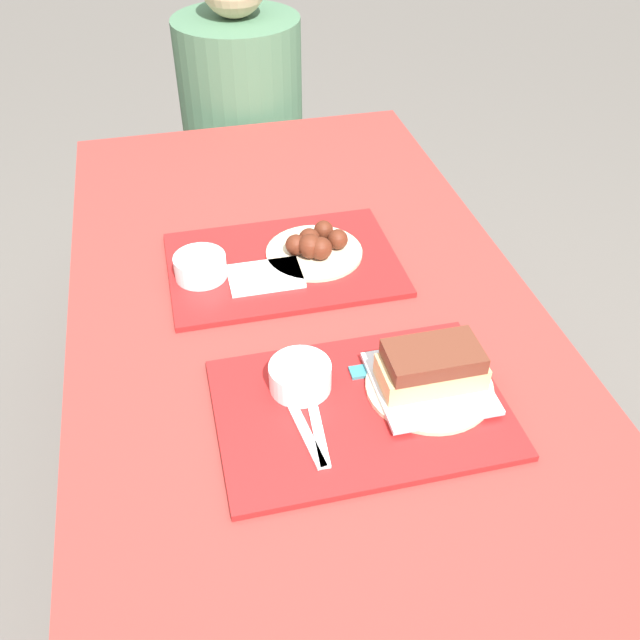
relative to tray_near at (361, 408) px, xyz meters
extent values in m
plane|color=#605B56|center=(-0.03, 0.15, -0.73)|extent=(12.00, 12.00, 0.00)
cube|color=maroon|center=(-0.03, 0.15, -0.03)|extent=(0.87, 1.90, 0.04)
cylinder|color=maroon|center=(-0.40, 1.02, -0.39)|extent=(0.07, 0.07, 0.68)
cylinder|color=maroon|center=(0.35, 1.02, -0.39)|extent=(0.07, 0.07, 0.68)
cube|color=maroon|center=(-0.03, 1.32, -0.29)|extent=(0.83, 0.28, 0.04)
cylinder|color=maroon|center=(-0.38, 1.32, -0.52)|extent=(0.06, 0.06, 0.42)
cylinder|color=maroon|center=(0.33, 1.32, -0.52)|extent=(0.06, 0.06, 0.42)
cube|color=red|center=(0.00, 0.00, 0.00)|extent=(0.46, 0.32, 0.01)
cube|color=red|center=(-0.04, 0.42, 0.00)|extent=(0.46, 0.32, 0.01)
cylinder|color=white|center=(-0.08, 0.06, 0.03)|extent=(0.10, 0.10, 0.05)
cylinder|color=beige|center=(-0.08, 0.06, 0.05)|extent=(0.09, 0.09, 0.01)
cylinder|color=beige|center=(0.12, 0.01, 0.01)|extent=(0.21, 0.21, 0.01)
cube|color=silver|center=(0.12, 0.01, 0.02)|extent=(0.18, 0.18, 0.01)
cube|color=#DBB275|center=(0.12, 0.01, 0.04)|extent=(0.17, 0.08, 0.04)
cube|color=brown|center=(0.12, 0.01, 0.08)|extent=(0.15, 0.09, 0.03)
cube|color=white|center=(-0.10, -0.02, 0.01)|extent=(0.04, 0.17, 0.00)
cube|color=white|center=(-0.08, -0.02, 0.01)|extent=(0.03, 0.17, 0.00)
cube|color=teal|center=(0.02, 0.07, 0.01)|extent=(0.04, 0.03, 0.01)
cylinder|color=white|center=(-0.21, 0.41, 0.03)|extent=(0.10, 0.10, 0.05)
cylinder|color=beige|center=(-0.21, 0.41, 0.05)|extent=(0.09, 0.09, 0.01)
cylinder|color=beige|center=(0.02, 0.43, 0.01)|extent=(0.20, 0.20, 0.01)
sphere|color=#562314|center=(0.07, 0.43, 0.03)|extent=(0.04, 0.04, 0.04)
sphere|color=#562314|center=(0.05, 0.47, 0.03)|extent=(0.04, 0.04, 0.04)
sphere|color=#562314|center=(0.02, 0.44, 0.04)|extent=(0.04, 0.04, 0.04)
sphere|color=#562314|center=(-0.01, 0.43, 0.04)|extent=(0.04, 0.04, 0.04)
sphere|color=#562314|center=(0.01, 0.41, 0.04)|extent=(0.05, 0.05, 0.05)
sphere|color=#562314|center=(0.03, 0.40, 0.04)|extent=(0.05, 0.05, 0.05)
cube|color=white|center=(-0.09, 0.37, 0.01)|extent=(0.14, 0.10, 0.01)
cylinder|color=#477051|center=(0.00, 1.32, -0.03)|extent=(0.37, 0.37, 0.48)
camera|label=1|loc=(-0.24, -0.75, 0.83)|focal=40.00mm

